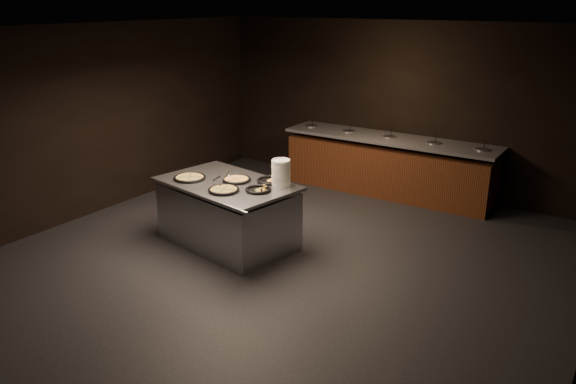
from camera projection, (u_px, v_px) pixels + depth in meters
name	position (u px, v px, depth m)	size (l,w,h in m)	color
room	(267.00, 159.00, 6.55)	(7.02, 8.02, 2.92)	black
salad_bar	(387.00, 169.00, 9.69)	(3.70, 0.83, 1.18)	#553314
serving_counter	(228.00, 214.00, 7.69)	(2.04, 1.51, 0.89)	silver
plate_stack	(281.00, 173.00, 7.37)	(0.25, 0.25, 0.34)	silver
pan_veggie_whole	(190.00, 178.00, 7.67)	(0.44, 0.44, 0.04)	black
pan_cheese_whole	(236.00, 180.00, 7.59)	(0.39, 0.39, 0.04)	black
pan_cheese_slices_a	(271.00, 180.00, 7.55)	(0.37, 0.37, 0.04)	black
pan_cheese_slices_b	(224.00, 190.00, 7.18)	(0.41, 0.41, 0.04)	black
pan_veggie_slices	(258.00, 189.00, 7.19)	(0.34, 0.34, 0.04)	black
server_left	(226.00, 178.00, 7.46)	(0.14, 0.35, 0.17)	silver
server_right	(219.00, 181.00, 7.34)	(0.31, 0.16, 0.16)	silver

